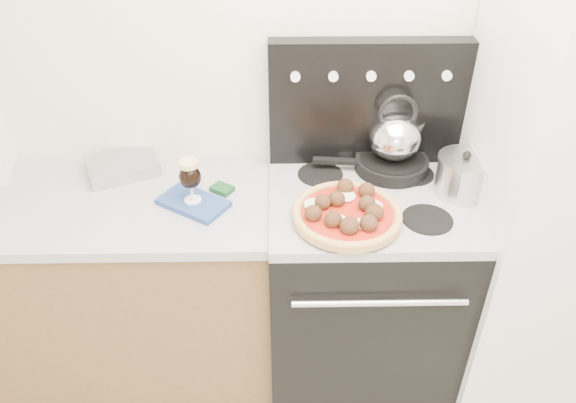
{
  "coord_description": "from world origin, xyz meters",
  "views": [
    {
      "loc": [
        -0.26,
        -0.54,
        2.13
      ],
      "look_at": [
        -0.23,
        1.05,
        0.99
      ],
      "focal_mm": 35.0,
      "sensor_mm": 36.0,
      "label": 1
    }
  ],
  "objects_px": {
    "stove_body": "(361,289)",
    "stock_pot": "(462,177)",
    "fridge": "(561,192)",
    "pizza_pan": "(347,220)",
    "beer_glass": "(191,181)",
    "pizza": "(347,212)",
    "base_cabinet": "(102,289)",
    "oven_mitt": "(193,203)",
    "skillet": "(392,164)",
    "tea_kettle": "(395,133)"
  },
  "relations": [
    {
      "from": "beer_glass",
      "to": "tea_kettle",
      "type": "distance_m",
      "value": 0.8
    },
    {
      "from": "stove_body",
      "to": "pizza",
      "type": "xyz_separation_m",
      "value": [
        -0.11,
        -0.15,
        0.52
      ]
    },
    {
      "from": "fridge",
      "to": "oven_mitt",
      "type": "relative_size",
      "value": 7.52
    },
    {
      "from": "base_cabinet",
      "to": "tea_kettle",
      "type": "bearing_deg",
      "value": 7.59
    },
    {
      "from": "stove_body",
      "to": "stock_pot",
      "type": "xyz_separation_m",
      "value": [
        0.34,
        0.02,
        0.55
      ]
    },
    {
      "from": "skillet",
      "to": "stove_body",
      "type": "bearing_deg",
      "value": -119.71
    },
    {
      "from": "stock_pot",
      "to": "skillet",
      "type": "bearing_deg",
      "value": 144.3
    },
    {
      "from": "beer_glass",
      "to": "pizza",
      "type": "distance_m",
      "value": 0.57
    },
    {
      "from": "beer_glass",
      "to": "oven_mitt",
      "type": "bearing_deg",
      "value": 0.0
    },
    {
      "from": "oven_mitt",
      "to": "pizza",
      "type": "xyz_separation_m",
      "value": [
        0.56,
        -0.13,
        0.05
      ]
    },
    {
      "from": "base_cabinet",
      "to": "fridge",
      "type": "xyz_separation_m",
      "value": [
        1.8,
        -0.05,
        0.52
      ]
    },
    {
      "from": "fridge",
      "to": "oven_mitt",
      "type": "bearing_deg",
      "value": 179.76
    },
    {
      "from": "skillet",
      "to": "stock_pot",
      "type": "relative_size",
      "value": 1.5
    },
    {
      "from": "skillet",
      "to": "tea_kettle",
      "type": "xyz_separation_m",
      "value": [
        0.0,
        0.0,
        0.14
      ]
    },
    {
      "from": "pizza",
      "to": "base_cabinet",
      "type": "bearing_deg",
      "value": 170.06
    },
    {
      "from": "beer_glass",
      "to": "pizza",
      "type": "height_order",
      "value": "beer_glass"
    },
    {
      "from": "beer_glass",
      "to": "stock_pot",
      "type": "relative_size",
      "value": 0.89
    },
    {
      "from": "tea_kettle",
      "to": "fridge",
      "type": "bearing_deg",
      "value": -31.36
    },
    {
      "from": "base_cabinet",
      "to": "pizza_pan",
      "type": "height_order",
      "value": "pizza_pan"
    },
    {
      "from": "base_cabinet",
      "to": "skillet",
      "type": "height_order",
      "value": "skillet"
    },
    {
      "from": "base_cabinet",
      "to": "stock_pot",
      "type": "bearing_deg",
      "value": -0.2
    },
    {
      "from": "base_cabinet",
      "to": "skillet",
      "type": "bearing_deg",
      "value": 7.59
    },
    {
      "from": "tea_kettle",
      "to": "stock_pot",
      "type": "xyz_separation_m",
      "value": [
        0.23,
        -0.17,
        -0.1
      ]
    },
    {
      "from": "base_cabinet",
      "to": "fridge",
      "type": "relative_size",
      "value": 0.76
    },
    {
      "from": "stove_body",
      "to": "beer_glass",
      "type": "relative_size",
      "value": 5.08
    },
    {
      "from": "oven_mitt",
      "to": "skillet",
      "type": "distance_m",
      "value": 0.8
    },
    {
      "from": "stove_body",
      "to": "beer_glass",
      "type": "height_order",
      "value": "beer_glass"
    },
    {
      "from": "beer_glass",
      "to": "stock_pot",
      "type": "xyz_separation_m",
      "value": [
        1.0,
        0.04,
        -0.02
      ]
    },
    {
      "from": "stove_body",
      "to": "stock_pot",
      "type": "relative_size",
      "value": 4.53
    },
    {
      "from": "base_cabinet",
      "to": "pizza_pan",
      "type": "bearing_deg",
      "value": -9.94
    },
    {
      "from": "stove_body",
      "to": "fridge",
      "type": "distance_m",
      "value": 0.87
    },
    {
      "from": "stove_body",
      "to": "skillet",
      "type": "relative_size",
      "value": 3.03
    },
    {
      "from": "skillet",
      "to": "beer_glass",
      "type": "bearing_deg",
      "value": -165.03
    },
    {
      "from": "oven_mitt",
      "to": "pizza",
      "type": "bearing_deg",
      "value": -13.23
    },
    {
      "from": "fridge",
      "to": "pizza_pan",
      "type": "distance_m",
      "value": 0.82
    },
    {
      "from": "fridge",
      "to": "base_cabinet",
      "type": "bearing_deg",
      "value": 178.41
    },
    {
      "from": "tea_kettle",
      "to": "base_cabinet",
      "type": "bearing_deg",
      "value": 175.84
    },
    {
      "from": "fridge",
      "to": "skillet",
      "type": "height_order",
      "value": "fridge"
    },
    {
      "from": "fridge",
      "to": "beer_glass",
      "type": "relative_size",
      "value": 10.96
    },
    {
      "from": "fridge",
      "to": "tea_kettle",
      "type": "distance_m",
      "value": 0.64
    },
    {
      "from": "beer_glass",
      "to": "tea_kettle",
      "type": "height_order",
      "value": "tea_kettle"
    },
    {
      "from": "base_cabinet",
      "to": "tea_kettle",
      "type": "distance_m",
      "value": 1.39
    },
    {
      "from": "oven_mitt",
      "to": "pizza",
      "type": "relative_size",
      "value": 0.66
    },
    {
      "from": "base_cabinet",
      "to": "skillet",
      "type": "xyz_separation_m",
      "value": [
        1.21,
        0.16,
        0.52
      ]
    },
    {
      "from": "tea_kettle",
      "to": "beer_glass",
      "type": "bearing_deg",
      "value": -176.78
    },
    {
      "from": "beer_glass",
      "to": "pizza_pan",
      "type": "bearing_deg",
      "value": -13.23
    },
    {
      "from": "base_cabinet",
      "to": "tea_kettle",
      "type": "height_order",
      "value": "tea_kettle"
    },
    {
      "from": "pizza_pan",
      "to": "tea_kettle",
      "type": "distance_m",
      "value": 0.43
    },
    {
      "from": "stove_body",
      "to": "pizza",
      "type": "distance_m",
      "value": 0.55
    },
    {
      "from": "pizza_pan",
      "to": "skillet",
      "type": "xyz_separation_m",
      "value": [
        0.21,
        0.34,
        0.02
      ]
    }
  ]
}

